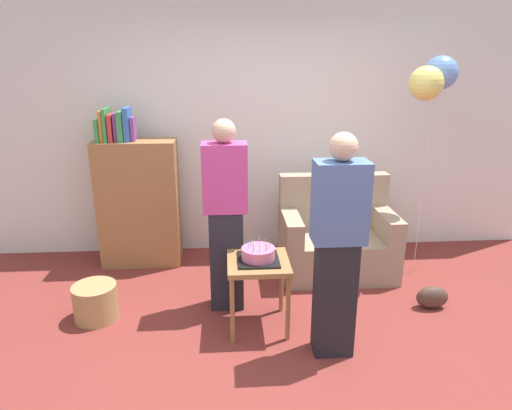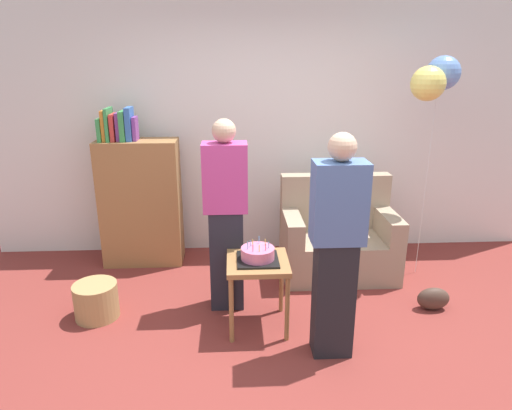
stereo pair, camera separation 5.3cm
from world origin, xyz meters
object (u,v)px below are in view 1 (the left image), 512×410
object	(u,v)px
person_blowing_candles	(226,216)
wicker_basket	(96,302)
bookshelf	(138,200)
person_holding_cake	(337,247)
handbag	(432,297)
balloon_bunch	(433,78)
birthday_cake	(258,254)
couch	(336,239)
side_table	(258,271)

from	to	relation	value
person_blowing_candles	wicker_basket	xyz separation A→B (m)	(-1.09, -0.13, -0.68)
bookshelf	person_blowing_candles	xyz separation A→B (m)	(0.89, -0.95, 0.14)
bookshelf	person_holding_cake	size ratio (longest dim) A/B	0.99
bookshelf	handbag	bearing A→B (deg)	-22.83
bookshelf	balloon_bunch	xyz separation A→B (m)	(2.77, -0.41, 1.21)
bookshelf	birthday_cake	world-z (taller)	bookshelf
handbag	couch	bearing A→B (deg)	130.99
birthday_cake	person_holding_cake	world-z (taller)	person_holding_cake
side_table	handbag	xyz separation A→B (m)	(1.53, 0.17, -0.39)
bookshelf	handbag	size ratio (longest dim) A/B	5.78
side_table	wicker_basket	xyz separation A→B (m)	(-1.34, 0.20, -0.34)
couch	birthday_cake	xyz separation A→B (m)	(-0.85, -0.94, 0.29)
person_blowing_candles	wicker_basket	size ratio (longest dim) A/B	4.53
person_holding_cake	balloon_bunch	size ratio (longest dim) A/B	0.78
side_table	person_blowing_candles	xyz separation A→B (m)	(-0.25, 0.33, 0.34)
person_holding_cake	person_blowing_candles	bearing A→B (deg)	-15.30
side_table	wicker_basket	world-z (taller)	side_table
couch	person_blowing_candles	bearing A→B (deg)	-150.96
couch	wicker_basket	bearing A→B (deg)	-161.25
couch	wicker_basket	xyz separation A→B (m)	(-2.19, -0.74, -0.19)
couch	handbag	world-z (taller)	couch
side_table	birthday_cake	xyz separation A→B (m)	(-0.00, -0.00, 0.14)
bookshelf	person_blowing_candles	distance (m)	1.31
couch	handbag	bearing A→B (deg)	-49.01
couch	handbag	distance (m)	1.06
balloon_bunch	wicker_basket	bearing A→B (deg)	-167.17
person_holding_cake	birthday_cake	bearing A→B (deg)	-7.92
couch	person_holding_cake	xyz separation A→B (m)	(-0.33, -1.31, 0.49)
person_blowing_candles	couch	bearing A→B (deg)	37.76
side_table	bookshelf	bearing A→B (deg)	131.41
wicker_basket	handbag	distance (m)	2.86
side_table	person_holding_cake	xyz separation A→B (m)	(0.52, -0.36, 0.34)
birthday_cake	wicker_basket	world-z (taller)	birthday_cake
couch	handbag	xyz separation A→B (m)	(0.67, -0.78, -0.24)
wicker_basket	handbag	world-z (taller)	wicker_basket
birthday_cake	balloon_bunch	xyz separation A→B (m)	(1.63, 0.88, 1.27)
side_table	balloon_bunch	world-z (taller)	balloon_bunch
birthday_cake	balloon_bunch	size ratio (longest dim) A/B	0.15
birthday_cake	bookshelf	bearing A→B (deg)	131.41
side_table	balloon_bunch	size ratio (longest dim) A/B	0.28
side_table	couch	bearing A→B (deg)	47.93
bookshelf	person_holding_cake	world-z (taller)	person_holding_cake
side_table	handbag	bearing A→B (deg)	6.28
handbag	balloon_bunch	world-z (taller)	balloon_bunch
wicker_basket	balloon_bunch	xyz separation A→B (m)	(2.97, 0.68, 1.75)
birthday_cake	person_holding_cake	size ratio (longest dim) A/B	0.20
balloon_bunch	person_blowing_candles	bearing A→B (deg)	-163.88
bookshelf	handbag	xyz separation A→B (m)	(2.66, -1.12, -0.59)
side_table	birthday_cake	size ratio (longest dim) A/B	1.81
bookshelf	balloon_bunch	bearing A→B (deg)	-8.46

